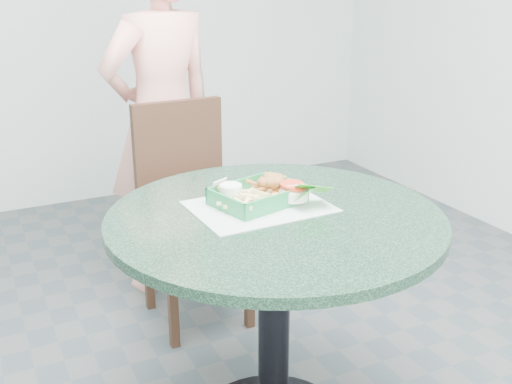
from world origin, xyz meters
name	(u,v)px	position (x,y,z in m)	size (l,w,h in m)	color
cafe_table	(275,272)	(0.00, 0.00, 0.58)	(0.98, 0.98, 0.75)	black
dining_chair	(188,198)	(0.03, 0.85, 0.53)	(0.39, 0.39, 0.93)	black
diner_person	(162,109)	(0.03, 1.15, 0.85)	(0.62, 0.41, 1.71)	#F09E8E
placemat	(259,213)	(-0.02, 0.07, 0.75)	(0.39, 0.30, 0.00)	#AABEB7
food_basket	(258,205)	(-0.01, 0.09, 0.77)	(0.25, 0.18, 0.05)	#1F8243
crab_sandwich	(274,192)	(0.04, 0.09, 0.80)	(0.13, 0.13, 0.08)	#EEC45B
fries_pile	(240,202)	(-0.07, 0.08, 0.79)	(0.12, 0.13, 0.05)	#E1CC82
sauce_ramekin	(230,194)	(-0.09, 0.13, 0.80)	(0.07, 0.07, 0.04)	white
garnish_cup	(296,201)	(0.07, 0.01, 0.79)	(0.13, 0.13, 0.05)	silver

